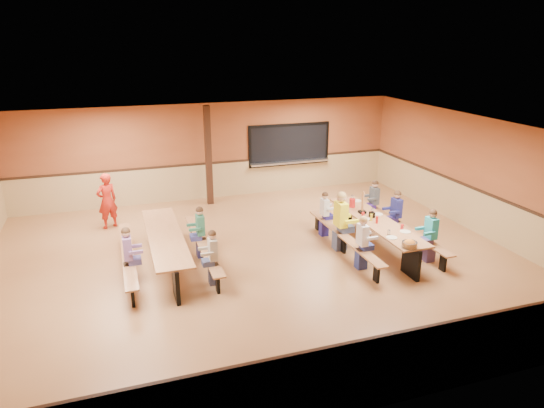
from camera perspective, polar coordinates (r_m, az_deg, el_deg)
name	(u,v)px	position (r m, az deg, el deg)	size (l,w,h in m)	color
ground	(257,261)	(11.22, -1.72, -6.73)	(12.00, 12.00, 0.00)	#946038
room_envelope	(257,233)	(10.94, -1.75, -3.47)	(12.04, 10.04, 3.02)	brown
kitchen_pass_through	(289,146)	(16.00, 2.05, 6.78)	(2.78, 0.28, 1.38)	black
structural_post	(208,156)	(14.74, -7.49, 5.61)	(0.18, 0.18, 3.00)	black
cafeteria_table_main	(375,228)	(11.94, 12.02, -2.77)	(1.91, 3.70, 0.74)	#A26940
cafeteria_table_second	(166,244)	(11.05, -12.38, -4.61)	(1.91, 3.70, 0.74)	#A26940
seated_child_white_left	(362,243)	(10.83, 10.55, -4.53)	(0.37, 0.30, 1.21)	white
seated_adult_yellow	(340,222)	(11.67, 8.06, -2.05)	(0.48, 0.39, 1.43)	#FDFD23
seated_child_grey_left	(324,214)	(12.49, 6.18, -1.21)	(0.34, 0.28, 1.15)	silver
seated_child_teal_right	(430,236)	(11.56, 18.13, -3.58)	(0.38, 0.31, 1.24)	teal
seated_child_navy_right	(396,215)	(12.65, 14.36, -1.25)	(0.38, 0.31, 1.24)	navy
seated_child_char_right	(374,202)	(13.53, 11.90, 0.19)	(0.37, 0.30, 1.21)	#42474A
seated_child_purple_sec	(128,256)	(10.41, -16.55, -5.94)	(0.38, 0.31, 1.24)	slate
seated_child_green_sec	(201,232)	(11.32, -8.40, -3.33)	(0.37, 0.30, 1.21)	#2C6C51
seated_child_tan_sec	(213,258)	(10.07, -6.95, -6.31)	(0.35, 0.29, 1.18)	#A99E8A
standing_woman	(107,201)	(13.61, -18.83, 0.36)	(0.55, 0.36, 1.51)	red
punch_pitcher	(352,203)	(12.59, 9.42, 0.11)	(0.16, 0.16, 0.22)	red
chip_bowl	(410,244)	(10.48, 15.89, -4.54)	(0.32, 0.32, 0.15)	orange
napkin_dispenser	(372,215)	(11.98, 11.68, -1.24)	(0.10, 0.14, 0.13)	black
condiment_mustard	(371,217)	(11.74, 11.61, -1.56)	(0.06, 0.06, 0.17)	yellow
condiment_ketchup	(377,220)	(11.61, 12.24, -1.83)	(0.06, 0.06, 0.17)	#B2140F
table_paddle	(362,208)	(12.19, 10.58, -0.45)	(0.16, 0.16, 0.56)	black
place_settings	(376,217)	(11.85, 12.11, -1.56)	(0.65, 3.30, 0.11)	beige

